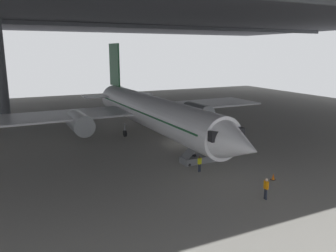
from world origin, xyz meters
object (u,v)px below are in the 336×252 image
(crew_worker_near_nose, at_px, (266,187))
(crew_worker_by_stairs, at_px, (200,163))
(airplane_main, at_px, (150,111))
(traffic_cone_orange, at_px, (273,177))
(boarding_stairs, at_px, (200,155))

(crew_worker_near_nose, distance_m, crew_worker_by_stairs, 7.70)
(airplane_main, height_order, crew_worker_by_stairs, airplane_main)
(airplane_main, relative_size, traffic_cone_orange, 67.94)
(airplane_main, distance_m, traffic_cone_orange, 19.28)
(boarding_stairs, relative_size, crew_worker_near_nose, 2.80)
(airplane_main, distance_m, crew_worker_by_stairs, 14.10)
(boarding_stairs, relative_size, traffic_cone_orange, 8.16)
(airplane_main, height_order, traffic_cone_orange, airplane_main)
(airplane_main, xyz_separation_m, crew_worker_near_nose, (0.88, -21.36, -2.66))
(boarding_stairs, bearing_deg, crew_worker_near_nose, -90.64)
(crew_worker_near_nose, relative_size, traffic_cone_orange, 2.91)
(airplane_main, relative_size, boarding_stairs, 8.33)
(airplane_main, height_order, boarding_stairs, airplane_main)
(crew_worker_near_nose, bearing_deg, boarding_stairs, 89.36)
(airplane_main, relative_size, crew_worker_by_stairs, 25.84)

